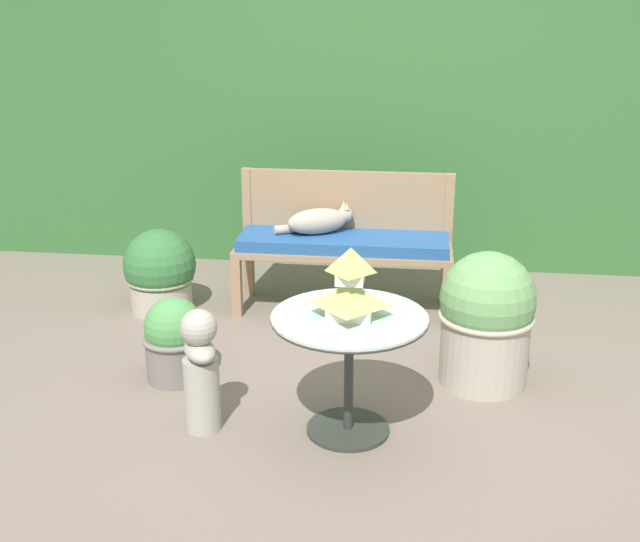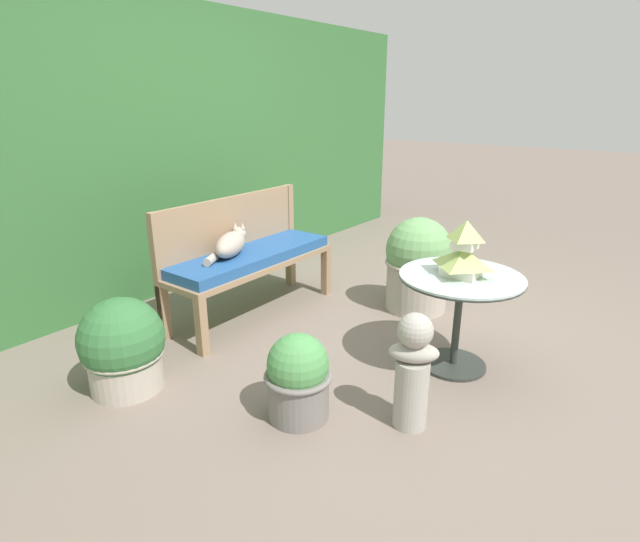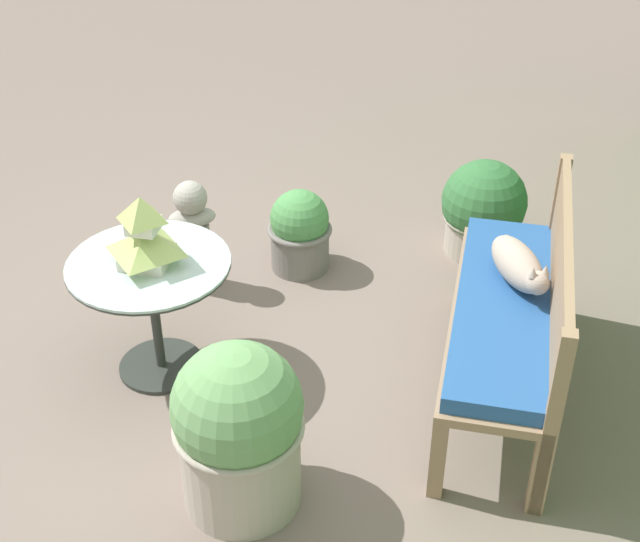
% 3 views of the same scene
% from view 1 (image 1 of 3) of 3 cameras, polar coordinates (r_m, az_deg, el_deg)
% --- Properties ---
extents(ground, '(30.00, 30.00, 0.00)m').
position_cam_1_polar(ground, '(4.22, 2.52, -8.43)').
color(ground, '#75665B').
extents(foliage_hedge_back, '(6.40, 1.03, 2.27)m').
position_cam_1_polar(foliage_hedge_back, '(6.28, 4.58, 11.75)').
color(foliage_hedge_back, '#336633').
rests_on(foliage_hedge_back, ground).
extents(garden_bench, '(1.37, 0.44, 0.50)m').
position_cam_1_polar(garden_bench, '(5.08, 1.67, 1.67)').
color(garden_bench, '#937556').
rests_on(garden_bench, ground).
extents(bench_backrest, '(1.37, 0.06, 0.87)m').
position_cam_1_polar(bench_backrest, '(5.21, 1.91, 4.48)').
color(bench_backrest, '#937556').
rests_on(bench_backrest, ground).
extents(cat, '(0.50, 0.32, 0.19)m').
position_cam_1_polar(cat, '(5.09, -0.11, 3.59)').
color(cat, '#A89989').
rests_on(cat, garden_bench).
extents(patio_table, '(0.71, 0.71, 0.59)m').
position_cam_1_polar(patio_table, '(3.64, 2.13, -5.02)').
color(patio_table, '#2D332D').
rests_on(patio_table, ground).
extents(pagoda_birdhouse, '(0.27, 0.27, 0.32)m').
position_cam_1_polar(pagoda_birdhouse, '(3.54, 2.18, -1.19)').
color(pagoda_birdhouse, silver).
rests_on(pagoda_birdhouse, patio_table).
extents(garden_bust, '(0.24, 0.28, 0.60)m').
position_cam_1_polar(garden_bust, '(3.77, -8.47, -6.87)').
color(garden_bust, '#A39E93').
rests_on(garden_bust, ground).
extents(potted_plant_patio_mid, '(0.50, 0.50, 0.72)m').
position_cam_1_polar(potted_plant_patio_mid, '(4.23, 11.74, -3.37)').
color(potted_plant_patio_mid, '#ADA393').
rests_on(potted_plant_patio_mid, ground).
extents(potted_plant_path_edge, '(0.35, 0.35, 0.46)m').
position_cam_1_polar(potted_plant_path_edge, '(4.31, -10.30, -4.84)').
color(potted_plant_path_edge, slate).
rests_on(potted_plant_path_edge, ground).
extents(potted_plant_table_near, '(0.46, 0.46, 0.54)m').
position_cam_1_polar(potted_plant_table_near, '(5.23, -11.31, -0.10)').
color(potted_plant_table_near, '#ADA393').
rests_on(potted_plant_table_near, ground).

